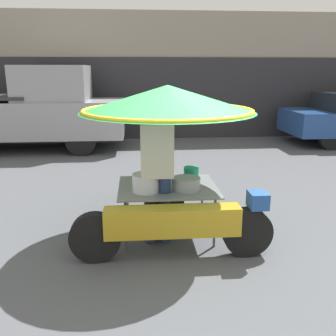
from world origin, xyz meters
name	(u,v)px	position (x,y,z in m)	size (l,w,h in m)	color
ground_plane	(199,247)	(0.00, 0.00, 0.00)	(36.00, 36.00, 0.00)	#4C4F54
shopfront_building	(158,76)	(0.00, 8.37, 1.84)	(28.00, 2.06, 3.70)	gray
vendor_motorcycle_cart	(168,119)	(-0.34, 0.36, 1.50)	(2.26, 2.10, 1.89)	black
vendor_person	(157,167)	(-0.49, 0.20, 0.95)	(0.38, 0.23, 1.69)	navy
pickup_truck	(28,111)	(-3.51, 5.90, 1.02)	(5.19, 1.77, 2.16)	black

